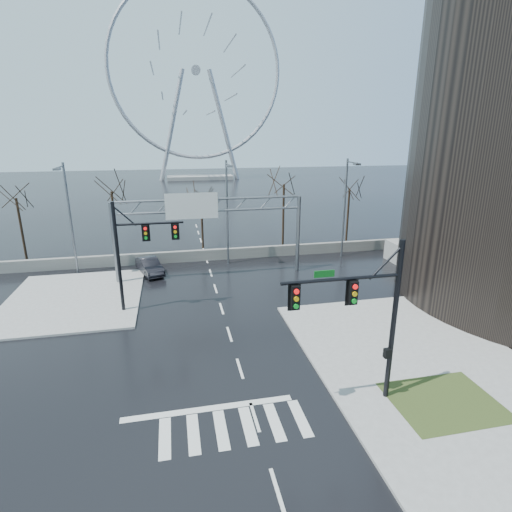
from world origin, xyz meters
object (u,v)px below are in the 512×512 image
object	(u,v)px
sign_gantry	(205,220)
car	(150,266)
signal_mast_near	(368,309)
ferris_wheel	(196,78)
signal_mast_far	(134,247)

from	to	relation	value
sign_gantry	car	world-z (taller)	sign_gantry
sign_gantry	car	distance (m)	7.06
signal_mast_near	car	size ratio (longest dim) A/B	1.81
signal_mast_near	ferris_wheel	xyz separation A→B (m)	(-0.14, 99.04, 21.26)
signal_mast_far	sign_gantry	bearing A→B (deg)	47.53
sign_gantry	ferris_wheel	world-z (taller)	ferris_wheel
sign_gantry	car	bearing A→B (deg)	158.15
signal_mast_near	signal_mast_far	size ratio (longest dim) A/B	1.00
sign_gantry	signal_mast_near	bearing A→B (deg)	-73.81
signal_mast_near	ferris_wheel	bearing A→B (deg)	90.08
signal_mast_near	car	world-z (taller)	signal_mast_near
sign_gantry	ferris_wheel	bearing A→B (deg)	86.16
signal_mast_near	car	xyz separation A→B (m)	(-10.61, 21.04, -4.14)
signal_mast_near	car	bearing A→B (deg)	116.75
signal_mast_far	sign_gantry	world-z (taller)	signal_mast_far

